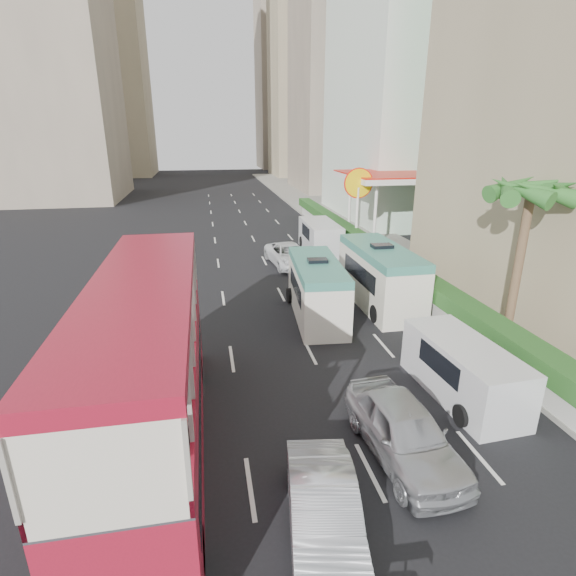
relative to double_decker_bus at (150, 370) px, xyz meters
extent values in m
plane|color=black|center=(6.00, 0.00, -2.53)|extent=(200.00, 200.00, 0.00)
cube|color=maroon|center=(0.00, 0.00, 0.00)|extent=(2.50, 11.00, 5.06)
imported|color=#AFB2B6|center=(3.85, -3.76, -2.53)|extent=(2.08, 4.44, 1.41)
imported|color=#AFB2B6|center=(6.70, -1.55, -2.53)|extent=(2.27, 4.92, 1.63)
imported|color=silver|center=(7.13, 17.61, -2.53)|extent=(2.99, 5.42, 1.44)
cube|color=silver|center=(6.78, 8.64, -1.15)|extent=(2.57, 6.36, 2.76)
cube|color=silver|center=(10.38, 9.66, -1.01)|extent=(2.30, 6.86, 3.04)
cube|color=silver|center=(9.92, 0.93, -1.56)|extent=(2.23, 4.95, 1.94)
cube|color=silver|center=(10.10, 20.88, -1.42)|extent=(2.30, 5.57, 2.21)
cube|color=#99968C|center=(15.00, 25.00, -2.44)|extent=(6.00, 120.00, 0.18)
cube|color=silver|center=(12.20, 14.00, -1.85)|extent=(0.30, 44.00, 1.00)
cube|color=#2D6626|center=(12.20, 14.00, -1.00)|extent=(1.10, 44.00, 0.70)
cylinder|color=brown|center=(13.80, 4.00, 0.85)|extent=(0.36, 0.36, 6.40)
cube|color=silver|center=(16.00, 23.00, 0.22)|extent=(6.50, 8.00, 5.50)
cube|color=gray|center=(24.00, 58.00, 22.47)|extent=(16.00, 16.00, 50.00)
cube|color=tan|center=(23.00, 82.00, 19.47)|extent=(14.00, 14.00, 44.00)
cube|color=gray|center=(23.00, 104.00, 17.47)|extent=(14.00, 14.00, 40.00)
cube|color=tan|center=(-16.00, 90.00, 20.47)|extent=(16.00, 16.00, 46.00)
camera|label=1|loc=(1.68, -11.12, 6.04)|focal=28.00mm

